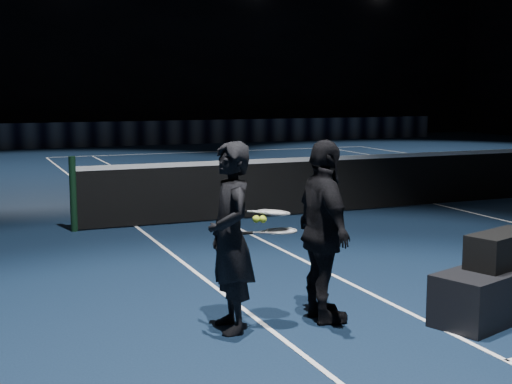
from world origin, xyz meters
The scene contains 14 objects.
floor centered at (0.00, 0.00, 0.00)m, with size 36.00×36.00×0.00m, color black.
wall_back centered at (0.00, 18.00, 5.00)m, with size 30.00×30.00×0.00m, color black.
court_lines centered at (0.00, 0.00, 0.00)m, with size 10.98×23.78×0.01m, color white, non-canonical shape.
net_post_left centered at (-6.40, 0.00, 0.55)m, with size 0.10×0.10×1.10m, color black.
net_mesh centered at (0.00, 0.00, 0.45)m, with size 12.80×0.02×0.86m, color black.
net_tape centered at (0.00, 0.00, 0.92)m, with size 12.80×0.03×0.07m, color white.
sponsor_backdrop centered at (0.00, 15.50, 0.45)m, with size 22.00×0.15×0.90m, color black.
player_bench centered at (-3.38, -5.49, 0.23)m, with size 1.55×0.52×0.46m, color black.
racket_bag centered at (-3.38, -5.49, 0.62)m, with size 0.77×0.33×0.31m, color black.
player_a centered at (-5.80, -4.92, 0.81)m, with size 0.59×0.39×1.63m, color black.
player_b centered at (-4.95, -5.01, 0.81)m, with size 0.95×0.40×1.63m, color black.
racket_lower centered at (-5.35, -4.96, 0.84)m, with size 0.68×0.22×0.03m, color black, non-canonical shape.
racket_upper centered at (-5.40, -4.92, 1.00)m, with size 0.68×0.22×0.03m, color black, non-canonical shape.
tennis_balls centered at (-5.54, -4.94, 0.97)m, with size 0.12×0.10×0.12m, color #9DC62A, non-canonical shape.
Camera 1 is at (-7.87, -10.47, 2.06)m, focal length 50.00 mm.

